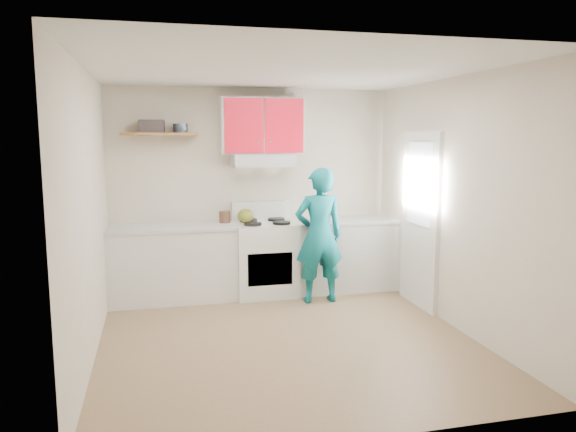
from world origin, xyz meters
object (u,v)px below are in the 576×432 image
object	(u,v)px
kettle	(246,216)
person	(319,235)
crock	(225,218)
stove	(265,259)
tin	(180,128)

from	to	relation	value
kettle	person	size ratio (longest dim) A/B	0.12
crock	person	distance (m)	1.21
stove	kettle	size ratio (longest dim) A/B	4.54
tin	person	distance (m)	2.11
tin	kettle	world-z (taller)	tin
kettle	person	xyz separation A→B (m)	(0.80, -0.54, -0.19)
stove	kettle	distance (m)	0.60
stove	crock	world-z (taller)	crock
kettle	person	distance (m)	0.98
tin	crock	xyz separation A→B (m)	(0.51, -0.04, -1.11)
crock	tin	bearing A→B (deg)	175.73
stove	kettle	bearing A→B (deg)	158.90
stove	crock	xyz separation A→B (m)	(-0.49, 0.12, 0.52)
stove	tin	bearing A→B (deg)	171.22
stove	crock	size ratio (longest dim) A/B	5.44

